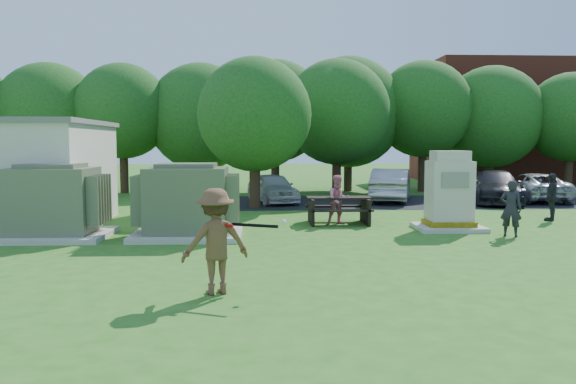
{
  "coord_description": "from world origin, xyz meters",
  "views": [
    {
      "loc": [
        -0.71,
        -11.22,
        2.63
      ],
      "look_at": [
        0.0,
        4.0,
        1.3
      ],
      "focal_mm": 35.0,
      "sensor_mm": 36.0,
      "label": 1
    }
  ],
  "objects_px": {
    "batter": "(216,241)",
    "car_white": "(273,188)",
    "transformer_left": "(53,203)",
    "person_walking_right": "(552,197)",
    "car_silver_b": "(533,187)",
    "car_silver_a": "(391,185)",
    "car_dark": "(495,187)",
    "person_by_generator": "(511,209)",
    "person_at_picnic": "(339,200)",
    "picnic_table": "(338,207)",
    "transformer_right": "(187,203)",
    "generator_cabinet": "(449,195)"
  },
  "relations": [
    {
      "from": "batter",
      "to": "car_white",
      "type": "xyz_separation_m",
      "value": [
        1.28,
        14.97,
        -0.27
      ]
    },
    {
      "from": "transformer_left",
      "to": "batter",
      "type": "relative_size",
      "value": 1.62
    },
    {
      "from": "person_walking_right",
      "to": "car_white",
      "type": "relative_size",
      "value": 0.42
    },
    {
      "from": "batter",
      "to": "car_silver_b",
      "type": "xyz_separation_m",
      "value": [
        13.16,
        15.16,
        -0.29
      ]
    },
    {
      "from": "car_silver_a",
      "to": "car_dark",
      "type": "distance_m",
      "value": 4.53
    },
    {
      "from": "person_by_generator",
      "to": "car_silver_a",
      "type": "xyz_separation_m",
      "value": [
        -1.18,
        9.62,
        -0.05
      ]
    },
    {
      "from": "car_silver_a",
      "to": "person_at_picnic",
      "type": "bearing_deg",
      "value": 81.11
    },
    {
      "from": "picnic_table",
      "to": "car_white",
      "type": "relative_size",
      "value": 0.53
    },
    {
      "from": "car_dark",
      "to": "person_walking_right",
      "type": "bearing_deg",
      "value": -79.08
    },
    {
      "from": "picnic_table",
      "to": "person_by_generator",
      "type": "xyz_separation_m",
      "value": [
        4.5,
        -2.77,
        0.25
      ]
    },
    {
      "from": "transformer_right",
      "to": "person_walking_right",
      "type": "height_order",
      "value": "transformer_right"
    },
    {
      "from": "batter",
      "to": "car_dark",
      "type": "bearing_deg",
      "value": -147.91
    },
    {
      "from": "person_by_generator",
      "to": "person_at_picnic",
      "type": "distance_m",
      "value": 5.22
    },
    {
      "from": "transformer_left",
      "to": "generator_cabinet",
      "type": "distance_m",
      "value": 11.5
    },
    {
      "from": "car_silver_a",
      "to": "car_dark",
      "type": "relative_size",
      "value": 0.93
    },
    {
      "from": "batter",
      "to": "person_walking_right",
      "type": "relative_size",
      "value": 1.15
    },
    {
      "from": "person_at_picnic",
      "to": "generator_cabinet",
      "type": "bearing_deg",
      "value": -32.03
    },
    {
      "from": "car_white",
      "to": "generator_cabinet",
      "type": "bearing_deg",
      "value": -73.0
    },
    {
      "from": "person_by_generator",
      "to": "car_silver_b",
      "type": "bearing_deg",
      "value": -90.3
    },
    {
      "from": "batter",
      "to": "person_walking_right",
      "type": "xyz_separation_m",
      "value": [
        10.61,
        8.73,
        -0.12
      ]
    },
    {
      "from": "transformer_right",
      "to": "car_white",
      "type": "relative_size",
      "value": 0.77
    },
    {
      "from": "transformer_left",
      "to": "batter",
      "type": "xyz_separation_m",
      "value": [
        4.98,
        -6.01,
        -0.04
      ]
    },
    {
      "from": "transformer_left",
      "to": "picnic_table",
      "type": "xyz_separation_m",
      "value": [
        8.28,
        2.4,
        -0.42
      ]
    },
    {
      "from": "person_at_picnic",
      "to": "car_silver_a",
      "type": "height_order",
      "value": "person_at_picnic"
    },
    {
      "from": "transformer_left",
      "to": "picnic_table",
      "type": "bearing_deg",
      "value": 16.16
    },
    {
      "from": "picnic_table",
      "to": "person_at_picnic",
      "type": "distance_m",
      "value": 0.29
    },
    {
      "from": "transformer_right",
      "to": "car_silver_b",
      "type": "height_order",
      "value": "transformer_right"
    },
    {
      "from": "person_at_picnic",
      "to": "car_white",
      "type": "relative_size",
      "value": 0.41
    },
    {
      "from": "car_dark",
      "to": "person_at_picnic",
      "type": "bearing_deg",
      "value": -125.77
    },
    {
      "from": "batter",
      "to": "car_white",
      "type": "bearing_deg",
      "value": -115.34
    },
    {
      "from": "transformer_left",
      "to": "person_at_picnic",
      "type": "height_order",
      "value": "transformer_left"
    },
    {
      "from": "picnic_table",
      "to": "car_dark",
      "type": "relative_size",
      "value": 0.42
    },
    {
      "from": "car_dark",
      "to": "batter",
      "type": "bearing_deg",
      "value": -111.75
    },
    {
      "from": "car_dark",
      "to": "car_silver_b",
      "type": "bearing_deg",
      "value": 34.3
    },
    {
      "from": "transformer_right",
      "to": "car_silver_a",
      "type": "relative_size",
      "value": 0.67
    },
    {
      "from": "batter",
      "to": "person_by_generator",
      "type": "xyz_separation_m",
      "value": [
        7.81,
        5.64,
        -0.13
      ]
    },
    {
      "from": "person_walking_right",
      "to": "car_white",
      "type": "height_order",
      "value": "person_walking_right"
    },
    {
      "from": "transformer_right",
      "to": "car_white",
      "type": "xyz_separation_m",
      "value": [
        2.56,
        8.95,
        -0.31
      ]
    },
    {
      "from": "transformer_left",
      "to": "transformer_right",
      "type": "relative_size",
      "value": 1.0
    },
    {
      "from": "transformer_right",
      "to": "batter",
      "type": "xyz_separation_m",
      "value": [
        1.28,
        -6.01,
        -0.04
      ]
    },
    {
      "from": "transformer_left",
      "to": "car_dark",
      "type": "height_order",
      "value": "transformer_left"
    },
    {
      "from": "person_by_generator",
      "to": "person_at_picnic",
      "type": "height_order",
      "value": "person_at_picnic"
    },
    {
      "from": "person_walking_right",
      "to": "car_white",
      "type": "distance_m",
      "value": 11.22
    },
    {
      "from": "car_silver_a",
      "to": "batter",
      "type": "bearing_deg",
      "value": 83.12
    },
    {
      "from": "person_by_generator",
      "to": "car_dark",
      "type": "bearing_deg",
      "value": -81.37
    },
    {
      "from": "transformer_right",
      "to": "car_dark",
      "type": "distance_m",
      "value": 14.98
    },
    {
      "from": "batter",
      "to": "car_white",
      "type": "relative_size",
      "value": 0.48
    },
    {
      "from": "batter",
      "to": "person_at_picnic",
      "type": "distance_m",
      "value": 8.89
    },
    {
      "from": "car_white",
      "to": "picnic_table",
      "type": "bearing_deg",
      "value": -88.87
    },
    {
      "from": "person_at_picnic",
      "to": "person_walking_right",
      "type": "distance_m",
      "value": 7.33
    }
  ]
}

